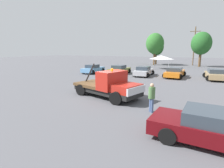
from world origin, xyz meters
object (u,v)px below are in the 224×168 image
Objects in this scene: parked_car_orange at (175,72)px; utility_pole at (194,45)px; canopy_tent_white at (161,57)px; tree_left at (155,44)px; tree_right at (201,43)px; foreground_car at (220,129)px; parked_car_silver at (144,71)px; parked_car_tan at (215,75)px; parked_car_skyblue at (93,69)px; parked_car_olive at (119,70)px; tow_truck at (109,86)px; person_near_truck at (152,96)px; tree_center at (156,47)px.

parked_car_orange is 21.48m from utility_pole.
canopy_tent_white is 9.25m from tree_left.
canopy_tent_white is 0.46× the size of tree_right.
foreground_car is 1.58× the size of canopy_tent_white.
parked_car_silver is 8.84m from parked_car_tan.
parked_car_olive is (4.14, 0.95, 0.00)m from parked_car_skyblue.
parked_car_skyblue is 16.90m from parked_car_tan.
tow_truck is at bearing 142.86° from parked_car_tan.
parked_car_orange is (4.10, 0.52, 0.00)m from parked_car_silver.
parked_car_tan is (16.84, 1.38, 0.00)m from parked_car_skyblue.
parked_car_skyblue and parked_car_silver have the same top height.
parked_car_silver is 1.39× the size of canopy_tent_white.
tow_truck reaches higher than parked_car_skyblue.
tree_left is (-7.85, 32.64, 4.04)m from person_near_truck.
tree_center is at bearing -13.18° from parked_car_skyblue.
parked_car_orange is 0.78× the size of tree_center.
parked_car_orange is at bearing 52.10° from person_near_truck.
person_near_truck is (-3.26, 2.41, 0.34)m from foreground_car.
foreground_car is (6.95, -4.15, -0.25)m from tow_truck.
canopy_tent_white is 0.53× the size of tree_center.
foreground_car is 1.18× the size of parked_car_olive.
canopy_tent_white is at bearing -3.86° from parked_car_silver.
utility_pole is at bearing 65.81° from canopy_tent_white.
foreground_car is at bearing -15.31° from tow_truck.
tree_center reaches higher than canopy_tent_white.
parked_car_olive and parked_car_silver have the same top height.
person_near_truck is 15.30m from parked_car_tan.
tree_center is at bearing -174.81° from utility_pole.
canopy_tent_white reaches higher than parked_car_silver.
tree_right is (-1.26, 35.20, 4.28)m from foreground_car.
parked_car_tan is at bearing 74.85° from tow_truck.
parked_car_orange is at bearing -98.36° from tree_right.
tow_truck is 1.77× the size of canopy_tent_white.
foreground_car is at bearing 170.96° from parked_car_tan.
foreground_car and parked_car_silver have the same top height.
canopy_tent_white reaches higher than tow_truck.
tree_left is at bearing 7.07° from parked_car_silver.
parked_car_skyblue is at bearing -127.31° from tree_right.
person_near_truck is 0.38× the size of parked_car_olive.
canopy_tent_white reaches higher than parked_car_olive.
person_near_truck is 35.88m from utility_pole.
tree_left is 8.92m from utility_pole.
person_near_truck is 0.27× the size of tree_center.
canopy_tent_white is (-0.81, 22.75, 1.30)m from tow_truck.
parked_car_olive is 21.74m from tree_right.
parked_car_orange is at bearing -86.41° from parked_car_olive.
tree_right is 3.26m from utility_pole.
parked_car_orange is 1.10× the size of parked_car_tan.
tree_left reaches higher than tow_truck.
parked_car_orange is at bearing 92.37° from tow_truck.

